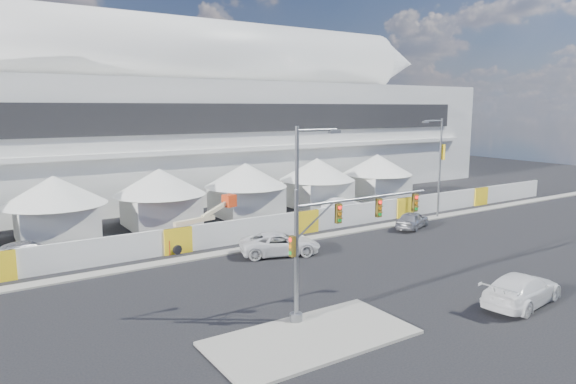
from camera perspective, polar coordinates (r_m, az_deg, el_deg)
ground at (r=31.23m, az=8.50°, el=-11.29°), size 160.00×160.00×0.00m
median_island at (r=25.57m, az=2.62°, el=-15.85°), size 10.00×5.00×0.15m
far_curb at (r=53.43m, az=15.78°, el=-2.76°), size 80.00×1.20×0.12m
stadium at (r=69.30m, az=-9.00°, el=8.01°), size 80.00×24.80×21.98m
tent_row at (r=50.57m, az=-9.22°, el=0.36°), size 53.40×8.40×5.40m
hoarding_fence at (r=45.45m, az=2.12°, el=-3.29°), size 70.00×0.25×2.00m
scaffold_tower at (r=87.49m, az=15.70°, el=5.78°), size 4.40×4.40×12.00m
sedan_silver at (r=48.45m, az=13.65°, el=-3.02°), size 3.54×4.97×1.57m
pickup_curb at (r=38.77m, az=-0.90°, el=-5.76°), size 4.64×6.64×1.68m
pickup_near at (r=32.13m, az=24.54°, el=-9.80°), size 3.37×6.39×1.77m
lot_car_a at (r=53.99m, az=6.24°, el=-1.53°), size 2.24×5.04×1.61m
lot_car_c at (r=40.89m, az=-26.84°, el=-6.03°), size 3.56×6.05×1.64m
traffic_mast at (r=27.03m, az=4.58°, el=-5.64°), size 9.36×0.66×6.83m
streetlight_median at (r=25.94m, az=1.46°, el=-2.01°), size 2.75×0.28×9.92m
streetlight_curb at (r=52.91m, az=16.38°, el=3.33°), size 2.93×0.66×9.90m
boom_lift at (r=41.40m, az=-10.73°, el=-4.73°), size 7.47×2.54×3.68m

